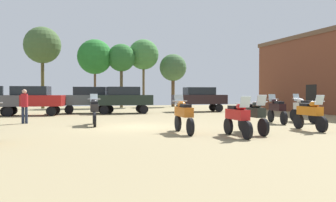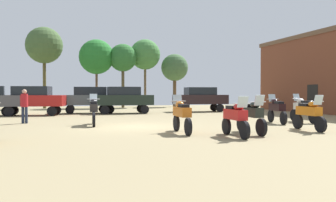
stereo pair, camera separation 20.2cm
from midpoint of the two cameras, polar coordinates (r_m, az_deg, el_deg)
name	(u,v)px [view 2 (the right image)]	position (r m, az deg, el deg)	size (l,w,h in m)	color
ground_plane	(131,127)	(16.28, -5.61, -4.18)	(44.00, 52.00, 0.02)	#8D7E5A
motorcycle_1	(182,114)	(13.56, 2.66, -2.15)	(0.62, 2.29, 1.48)	black
motorcycle_3	(304,108)	(19.70, 21.40, -1.14)	(0.62, 2.17, 1.50)	black
motorcycle_6	(277,109)	(18.78, 17.51, -1.24)	(0.71, 2.23, 1.48)	black
motorcycle_7	(251,115)	(13.66, 13.76, -2.18)	(0.62, 2.20, 1.48)	black
motorcycle_8	(309,113)	(15.58, 22.25, -1.84)	(0.62, 2.15, 1.47)	black
motorcycle_10	(235,117)	(12.63, 11.32, -2.53)	(0.62, 2.13, 1.45)	black
motorcycle_12	(94,110)	(17.13, -11.64, -1.42)	(0.62, 2.26, 1.51)	black
car_1	(200,97)	(28.99, 5.43, 0.57)	(4.41, 2.07, 2.00)	black
car_2	(124,98)	(26.60, -7.01, 0.50)	(4.32, 1.85, 2.00)	black
car_5	(90,98)	(27.43, -12.34, 0.51)	(4.36, 1.96, 2.00)	black
car_6	(32,98)	(25.91, -20.94, 0.40)	(4.55, 2.52, 2.00)	black
person_1	(24,104)	(19.20, -21.97, -0.38)	(0.41, 0.41, 1.73)	#232B40
tree_1	(123,58)	(37.17, -7.18, 6.89)	(2.87, 2.87, 6.65)	#4E432B
tree_4	(145,55)	(38.42, -3.59, 7.49)	(3.27, 3.27, 7.33)	brown
tree_6	(175,68)	(39.33, 1.23, 5.38)	(3.00, 3.00, 5.87)	brown
tree_7	(44,46)	(37.18, -19.29, 8.47)	(3.59, 3.59, 8.05)	#4F4723
tree_8	(96,57)	(37.36, -11.37, 7.01)	(3.59, 3.59, 7.07)	brown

